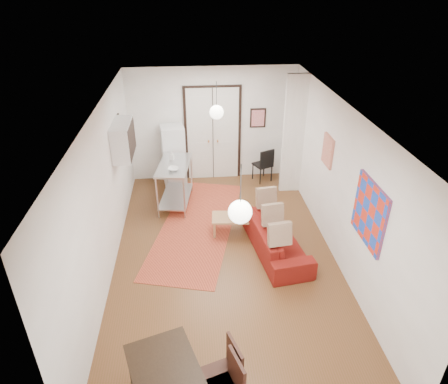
{
  "coord_description": "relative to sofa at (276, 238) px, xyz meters",
  "views": [
    {
      "loc": [
        -0.57,
        -6.15,
        4.85
      ],
      "look_at": [
        0.01,
        0.32,
        1.25
      ],
      "focal_mm": 32.0,
      "sensor_mm": 36.0,
      "label": 1
    }
  ],
  "objects": [
    {
      "name": "floor",
      "position": [
        -1.01,
        -0.11,
        -0.3
      ],
      "size": [
        7.0,
        7.0,
        0.0
      ],
      "primitive_type": "plane",
      "color": "brown",
      "rests_on": "ground"
    },
    {
      "name": "ceiling",
      "position": [
        -1.01,
        -0.11,
        2.6
      ],
      "size": [
        4.2,
        7.0,
        0.02
      ],
      "primitive_type": "cube",
      "color": "white",
      "rests_on": "wall_back"
    },
    {
      "name": "wall_back",
      "position": [
        -1.01,
        3.39,
        1.15
      ],
      "size": [
        4.2,
        0.02,
        2.9
      ],
      "primitive_type": "cube",
      "color": "white",
      "rests_on": "floor"
    },
    {
      "name": "wall_front",
      "position": [
        -1.01,
        -3.61,
        1.15
      ],
      "size": [
        4.2,
        0.02,
        2.9
      ],
      "primitive_type": "cube",
      "color": "white",
      "rests_on": "floor"
    },
    {
      "name": "wall_left",
      "position": [
        -3.11,
        -0.11,
        1.15
      ],
      "size": [
        0.02,
        7.0,
        2.9
      ],
      "primitive_type": "cube",
      "color": "white",
      "rests_on": "floor"
    },
    {
      "name": "wall_right",
      "position": [
        1.09,
        -0.11,
        1.15
      ],
      "size": [
        0.02,
        7.0,
        2.9
      ],
      "primitive_type": "cube",
      "color": "white",
      "rests_on": "floor"
    },
    {
      "name": "double_doors",
      "position": [
        -1.01,
        3.35,
        0.9
      ],
      "size": [
        1.44,
        0.06,
        2.5
      ],
      "primitive_type": "cube",
      "color": "white",
      "rests_on": "wall_back"
    },
    {
      "name": "stub_partition",
      "position": [
        0.84,
        2.44,
        1.15
      ],
      "size": [
        0.5,
        0.1,
        2.9
      ],
      "primitive_type": "cube",
      "color": "white",
      "rests_on": "floor"
    },
    {
      "name": "wall_cabinet",
      "position": [
        -2.93,
        1.39,
        1.6
      ],
      "size": [
        0.35,
        1.0,
        0.7
      ],
      "primitive_type": "cube",
      "color": "silver",
      "rests_on": "wall_left"
    },
    {
      "name": "painting_popart",
      "position": [
        1.07,
        -1.36,
        1.35
      ],
      "size": [
        0.05,
        1.0,
        1.0
      ],
      "primitive_type": "cube",
      "color": "red",
      "rests_on": "wall_right"
    },
    {
      "name": "painting_abstract",
      "position": [
        1.07,
        0.69,
        1.5
      ],
      "size": [
        0.05,
        0.5,
        0.6
      ],
      "primitive_type": "cube",
      "color": "beige",
      "rests_on": "wall_right"
    },
    {
      "name": "poster_back",
      "position": [
        0.14,
        3.36,
        1.3
      ],
      "size": [
        0.4,
        0.03,
        0.5
      ],
      "primitive_type": "cube",
      "color": "red",
      "rests_on": "wall_back"
    },
    {
      "name": "print_left",
      "position": [
        -3.08,
        1.89,
        1.65
      ],
      "size": [
        0.03,
        0.44,
        0.54
      ],
      "primitive_type": "cube",
      "color": "olive",
      "rests_on": "wall_left"
    },
    {
      "name": "pendant_back",
      "position": [
        -1.01,
        1.89,
        1.95
      ],
      "size": [
        0.3,
        0.3,
        0.8
      ],
      "color": "white",
      "rests_on": "ceiling"
    },
    {
      "name": "pendant_front",
      "position": [
        -1.01,
        -2.11,
        1.95
      ],
      "size": [
        0.3,
        0.3,
        0.8
      ],
      "color": "white",
      "rests_on": "ceiling"
    },
    {
      "name": "kilim_rug",
      "position": [
        -1.51,
        1.0,
        -0.3
      ],
      "size": [
        2.38,
        4.15,
        0.01
      ],
      "primitive_type": "cube",
      "rotation": [
        0.0,
        0.0,
        -0.25
      ],
      "color": "#C65131",
      "rests_on": "floor"
    },
    {
      "name": "sofa",
      "position": [
        0.0,
        0.0,
        0.0
      ],
      "size": [
        1.09,
        2.16,
        0.6
      ],
      "primitive_type": "imported",
      "rotation": [
        0.0,
        0.0,
        1.71
      ],
      "color": "maroon",
      "rests_on": "floor"
    },
    {
      "name": "coffee_table",
      "position": [
        -0.77,
        0.69,
        0.04
      ],
      "size": [
        0.91,
        0.55,
        0.39
      ],
      "rotation": [
        0.0,
        0.0,
        -0.08
      ],
      "color": "tan",
      "rests_on": "floor"
    },
    {
      "name": "potted_plant",
      "position": [
        -0.67,
        0.69,
        0.28
      ],
      "size": [
        0.36,
        0.32,
        0.38
      ],
      "primitive_type": "imported",
      "rotation": [
        0.0,
        0.0,
        -0.08
      ],
      "color": "#346E31",
      "rests_on": "coffee_table"
    },
    {
      "name": "kitchen_counter",
      "position": [
        -1.98,
        2.0,
        0.39
      ],
      "size": [
        0.85,
        1.43,
        1.03
      ],
      "rotation": [
        0.0,
        0.0,
        -0.14
      ],
      "color": "silver",
      "rests_on": "floor"
    },
    {
      "name": "bowl",
      "position": [
        -1.98,
        1.7,
        0.76
      ],
      "size": [
        0.29,
        0.29,
        0.06
      ],
      "primitive_type": "imported",
      "rotation": [
        0.0,
        0.0,
        -0.24
      ],
      "color": "silver",
      "rests_on": "kitchen_counter"
    },
    {
      "name": "soap_bottle",
      "position": [
        -2.03,
        2.25,
        0.84
      ],
      "size": [
        0.12,
        0.12,
        0.21
      ],
      "primitive_type": "imported",
      "rotation": [
        0.0,
        0.0,
        -0.24
      ],
      "color": "teal",
      "rests_on": "kitchen_counter"
    },
    {
      "name": "fridge",
      "position": [
        -2.02,
        3.03,
        0.48
      ],
      "size": [
        0.62,
        0.62,
        1.57
      ],
      "primitive_type": "cube",
      "rotation": [
        0.0,
        0.0,
        0.14
      ],
      "color": "silver",
      "rests_on": "floor"
    },
    {
      "name": "dining_table",
      "position": [
        -1.95,
        -3.26,
        0.37
      ],
      "size": [
        1.17,
        1.55,
        0.76
      ],
      "rotation": [
        0.0,
        0.0,
        0.32
      ],
      "color": "black",
      "rests_on": "floor"
    },
    {
      "name": "dining_chair_near",
      "position": [
        -1.35,
        -2.96,
        0.24
      ],
      "size": [
        0.56,
        0.69,
        0.94
      ],
      "rotation": [
        0.0,
        0.0,
        -1.25
      ],
      "color": "#321710",
      "rests_on": "floor"
    },
    {
      "name": "dining_chair_far",
      "position": [
        -1.35,
        -3.16,
        0.24
      ],
      "size": [
        0.56,
        0.69,
        0.94
      ],
      "rotation": [
        0.0,
        0.0,
        -1.25
      ],
      "color": "#321710",
      "rests_on": "floor"
    },
    {
      "name": "black_side_chair",
      "position": [
        0.26,
        3.13,
        0.23
      ],
      "size": [
        0.55,
        0.57,
        0.91
      ],
      "rotation": [
        0.0,
        0.0,
        3.57
      ],
      "color": "black",
      "rests_on": "floor"
    }
  ]
}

